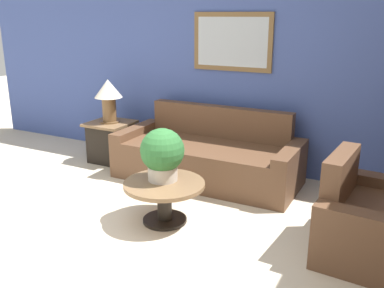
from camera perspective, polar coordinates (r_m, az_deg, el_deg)
ground_plane at (r=3.95m, az=-16.49°, el=-14.46°), size 20.00×20.00×0.00m
wall_back at (r=5.81m, az=2.45°, el=9.96°), size 7.90×0.09×2.60m
couch_main at (r=5.38m, az=2.15°, el=-1.78°), size 2.28×0.97×0.87m
armchair at (r=4.04m, az=23.64°, el=-9.81°), size 1.02×1.15×0.87m
coffee_table at (r=4.28m, az=-3.70°, el=-6.56°), size 0.81×0.81×0.42m
side_table at (r=6.16m, az=-10.74°, el=0.38°), size 0.58×0.58×0.57m
table_lamp at (r=6.01m, az=-11.09°, el=6.48°), size 0.38×0.38×0.60m
potted_plant_on_table at (r=4.21m, az=-3.98°, el=-1.25°), size 0.44×0.44×0.53m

